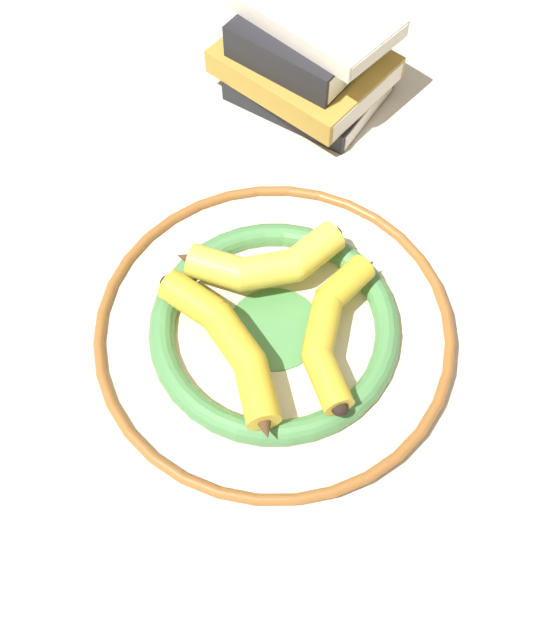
% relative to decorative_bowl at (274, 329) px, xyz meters
% --- Properties ---
extents(ground_plane, '(2.80, 2.80, 0.00)m').
position_rel_decorative_bowl_xyz_m(ground_plane, '(0.01, 0.03, -0.02)').
color(ground_plane, beige).
extents(decorative_bowl, '(0.39, 0.39, 0.03)m').
position_rel_decorative_bowl_xyz_m(decorative_bowl, '(0.00, 0.00, 0.00)').
color(decorative_bowl, beige).
rests_on(decorative_bowl, ground_plane).
extents(banana_a, '(0.17, 0.12, 0.03)m').
position_rel_decorative_bowl_xyz_m(banana_a, '(-0.03, -0.05, 0.03)').
color(banana_a, gold).
rests_on(banana_a, decorative_bowl).
extents(banana_b, '(0.21, 0.09, 0.04)m').
position_rel_decorative_bowl_xyz_m(banana_b, '(-0.02, 0.06, 0.04)').
color(banana_b, gold).
rests_on(banana_b, decorative_bowl).
extents(banana_c, '(0.08, 0.19, 0.04)m').
position_rel_decorative_bowl_xyz_m(banana_c, '(0.06, -0.01, 0.04)').
color(banana_c, yellow).
rests_on(banana_c, decorative_bowl).
extents(book_stack, '(0.26, 0.24, 0.13)m').
position_rel_decorative_bowl_xyz_m(book_stack, '(0.34, -0.15, 0.04)').
color(book_stack, black).
rests_on(book_stack, ground_plane).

